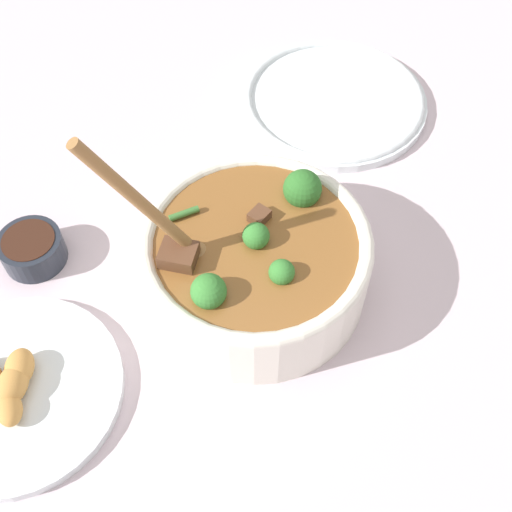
# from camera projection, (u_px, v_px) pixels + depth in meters

# --- Properties ---
(ground_plane) EXTENTS (4.00, 4.00, 0.00)m
(ground_plane) POSITION_uv_depth(u_px,v_px,m) (256.00, 285.00, 0.71)
(ground_plane) COLOR silver
(stew_bowl) EXTENTS (0.24, 0.25, 0.25)m
(stew_bowl) POSITION_uv_depth(u_px,v_px,m) (256.00, 259.00, 0.67)
(stew_bowl) COLOR white
(stew_bowl) RESTS_ON ground_plane
(condiment_bowl) EXTENTS (0.07, 0.07, 0.04)m
(condiment_bowl) POSITION_uv_depth(u_px,v_px,m) (32.00, 248.00, 0.71)
(condiment_bowl) COLOR #232833
(condiment_bowl) RESTS_ON ground_plane
(empty_plate) EXTENTS (0.25, 0.25, 0.02)m
(empty_plate) POSITION_uv_depth(u_px,v_px,m) (333.00, 100.00, 0.87)
(empty_plate) COLOR white
(empty_plate) RESTS_ON ground_plane
(food_plate) EXTENTS (0.21, 0.21, 0.04)m
(food_plate) POSITION_uv_depth(u_px,v_px,m) (13.00, 389.00, 0.63)
(food_plate) COLOR white
(food_plate) RESTS_ON ground_plane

